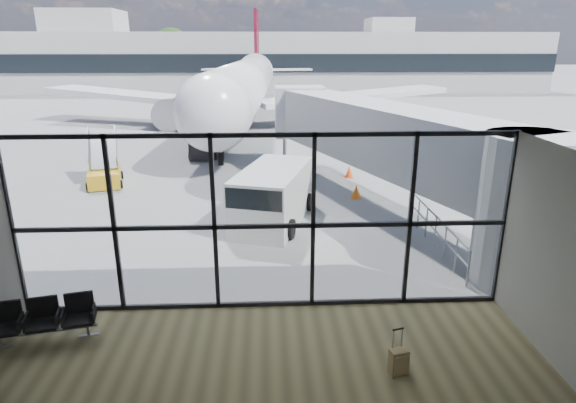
{
  "coord_description": "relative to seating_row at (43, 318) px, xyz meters",
  "views": [
    {
      "loc": [
        0.07,
        -10.97,
        6.42
      ],
      "look_at": [
        0.73,
        3.0,
        1.84
      ],
      "focal_mm": 30.0,
      "sensor_mm": 36.0,
      "label": 1
    }
  ],
  "objects": [
    {
      "name": "traffic_cone_c",
      "position": [
        9.28,
        13.67,
        -0.27
      ],
      "size": [
        0.42,
        0.42,
        0.59
      ],
      "color": "#FF420D",
      "rests_on": "ground"
    },
    {
      "name": "belt_loader",
      "position": [
        1.52,
        19.01,
        0.07
      ],
      "size": [
        1.84,
        4.12,
        1.85
      ],
      "rotation": [
        0.0,
        0.0,
        -0.08
      ],
      "color": "black",
      "rests_on": "ground"
    },
    {
      "name": "mobile_stairs",
      "position": [
        -2.66,
        12.95,
        -0.05
      ],
      "size": [
        2.09,
        3.19,
        2.07
      ],
      "rotation": [
        0.0,
        0.0,
        0.26
      ],
      "color": "#C38E17",
      "rests_on": "ground"
    },
    {
      "name": "airliner",
      "position": [
        3.34,
        31.88,
        2.58
      ],
      "size": [
        34.37,
        39.83,
        10.26
      ],
      "rotation": [
        0.0,
        0.0,
        -0.05
      ],
      "color": "silver",
      "rests_on": "ground"
    },
    {
      "name": "suitcase",
      "position": [
        7.71,
        -1.63,
        -0.24
      ],
      "size": [
        0.42,
        0.34,
        1.01
      ],
      "rotation": [
        0.0,
        0.0,
        0.27
      ],
      "color": "olive",
      "rests_on": "ground"
    },
    {
      "name": "tree_3",
      "position": [
        -21.99,
        73.22,
        4.08
      ],
      "size": [
        4.95,
        4.95,
        7.12
      ],
      "color": "#382619",
      "rests_on": "ground"
    },
    {
      "name": "tree_5",
      "position": [
        -9.99,
        73.22,
        5.33
      ],
      "size": [
        6.27,
        6.27,
        9.03
      ],
      "color": "#382619",
      "rests_on": "ground"
    },
    {
      "name": "apron_railing",
      "position": [
        10.61,
        4.72,
        0.17
      ],
      "size": [
        0.06,
        5.46,
        1.11
      ],
      "color": "gray",
      "rests_on": "ground"
    },
    {
      "name": "tree_4",
      "position": [
        -15.99,
        73.22,
        4.71
      ],
      "size": [
        5.61,
        5.61,
        8.07
      ],
      "color": "#382619",
      "rests_on": "ground"
    },
    {
      "name": "tree_1",
      "position": [
        -33.99,
        73.22,
        4.71
      ],
      "size": [
        5.61,
        5.61,
        8.07
      ],
      "color": "#382619",
      "rests_on": "ground"
    },
    {
      "name": "seating_row",
      "position": [
        0.0,
        0.0,
        0.0
      ],
      "size": [
        2.23,
        1.07,
        0.99
      ],
      "rotation": [
        0.0,
        0.0,
        0.22
      ],
      "color": "gray",
      "rests_on": "ground"
    },
    {
      "name": "ground",
      "position": [
        5.01,
        41.22,
        -0.55
      ],
      "size": [
        220.0,
        220.0,
        0.0
      ],
      "primitive_type": "plane",
      "color": "slate",
      "rests_on": "ground"
    },
    {
      "name": "glass_curtain_wall",
      "position": [
        5.01,
        1.22,
        1.7
      ],
      "size": [
        12.1,
        0.12,
        4.5
      ],
      "color": "white",
      "rests_on": "ground"
    },
    {
      "name": "traffic_cone_a",
      "position": [
        5.81,
        13.29,
        -0.3
      ],
      "size": [
        0.36,
        0.36,
        0.51
      ],
      "color": "orange",
      "rests_on": "ground"
    },
    {
      "name": "lounge_shell",
      "position": [
        5.01,
        -3.58,
        2.1
      ],
      "size": [
        12.02,
        8.01,
        4.51
      ],
      "color": "brown",
      "rests_on": "ground"
    },
    {
      "name": "service_van",
      "position": [
        5.29,
        7.34,
        0.51
      ],
      "size": [
        3.34,
        5.13,
        2.06
      ],
      "rotation": [
        0.0,
        0.0,
        -0.29
      ],
      "color": "silver",
      "rests_on": "ground"
    },
    {
      "name": "far_terminal",
      "position": [
        4.42,
        63.19,
        3.66
      ],
      "size": [
        80.0,
        12.2,
        11.0
      ],
      "color": "#B1B1AC",
      "rests_on": "ground"
    },
    {
      "name": "traffic_cone_b",
      "position": [
        9.01,
        10.22,
        -0.25
      ],
      "size": [
        0.44,
        0.44,
        0.63
      ],
      "color": "#DC600B",
      "rests_on": "ground"
    },
    {
      "name": "jet_bridge",
      "position": [
        9.91,
        8.3,
        2.21
      ],
      "size": [
        8.0,
        16.5,
        4.33
      ],
      "color": "#929496",
      "rests_on": "ground"
    },
    {
      "name": "tree_2",
      "position": [
        -27.99,
        73.22,
        5.33
      ],
      "size": [
        6.27,
        6.27,
        9.03
      ],
      "color": "#382619",
      "rests_on": "ground"
    }
  ]
}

